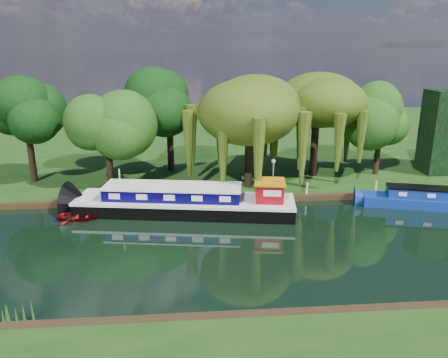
{
  "coord_description": "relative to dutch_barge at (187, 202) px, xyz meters",
  "views": [
    {
      "loc": [
        -6.82,
        -25.69,
        12.44
      ],
      "look_at": [
        -4.22,
        5.65,
        2.8
      ],
      "focal_mm": 35.0,
      "sensor_mm": 36.0,
      "label": 1
    }
  ],
  "objects": [
    {
      "name": "tree_far_mid",
      "position": [
        -1.54,
        10.62,
        5.9
      ],
      "size": [
        5.62,
        5.62,
        9.19
      ],
      "color": "black",
      "rests_on": "far_bank"
    },
    {
      "name": "willow_left",
      "position": [
        5.46,
        4.85,
        6.22
      ],
      "size": [
        7.64,
        7.64,
        9.15
      ],
      "color": "black",
      "rests_on": "far_bank"
    },
    {
      "name": "tree_far_back",
      "position": [
        -14.02,
        7.99,
        5.55
      ],
      "size": [
        5.1,
        5.1,
        8.57
      ],
      "color": "black",
      "rests_on": "far_bank"
    },
    {
      "name": "red_dinghy",
      "position": [
        -7.95,
        -0.71,
        -0.88
      ],
      "size": [
        3.39,
        2.47,
        0.68
      ],
      "primitive_type": "imported",
      "rotation": [
        0.0,
        0.0,
        1.54
      ],
      "color": "maroon",
      "rests_on": "ground"
    },
    {
      "name": "far_bank",
      "position": [
        7.08,
        27.88,
        -0.65
      ],
      "size": [
        120.0,
        52.0,
        0.45
      ],
      "primitive_type": "cube",
      "color": "#14360E",
      "rests_on": "ground"
    },
    {
      "name": "ground",
      "position": [
        7.08,
        -6.12,
        -0.88
      ],
      "size": [
        120.0,
        120.0,
        0.0
      ],
      "primitive_type": "plane",
      "color": "black"
    },
    {
      "name": "tree_far_left",
      "position": [
        -6.59,
        5.23,
        5.14
      ],
      "size": [
        5.05,
        5.05,
        8.14
      ],
      "color": "black",
      "rests_on": "far_bank"
    },
    {
      "name": "willow_right",
      "position": [
        12.14,
        7.78,
        5.96
      ],
      "size": [
        7.19,
        7.19,
        8.75
      ],
      "color": "black",
      "rests_on": "far_bank"
    },
    {
      "name": "lamppost",
      "position": [
        7.58,
        4.38,
        1.54
      ],
      "size": [
        0.36,
        0.36,
        2.56
      ],
      "color": "silver",
      "rests_on": "far_bank"
    },
    {
      "name": "dutch_barge",
      "position": [
        0.0,
        0.0,
        0.0
      ],
      "size": [
        17.19,
        6.36,
        3.55
      ],
      "rotation": [
        0.0,
        0.0,
        -0.16
      ],
      "color": "black",
      "rests_on": "ground"
    },
    {
      "name": "narrowboat",
      "position": [
        20.3,
        -0.66,
        -0.25
      ],
      "size": [
        12.23,
        5.22,
        1.77
      ],
      "rotation": [
        0.0,
        0.0,
        -0.27
      ],
      "color": "navy",
      "rests_on": "ground"
    },
    {
      "name": "mooring_posts",
      "position": [
        6.58,
        2.28,
        0.07
      ],
      "size": [
        19.16,
        0.16,
        1.0
      ],
      "color": "silver",
      "rests_on": "far_bank"
    },
    {
      "name": "tree_far_right",
      "position": [
        18.38,
        7.73,
        4.81
      ],
      "size": [
        4.65,
        4.65,
        7.61
      ],
      "color": "black",
      "rests_on": "far_bank"
    }
  ]
}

